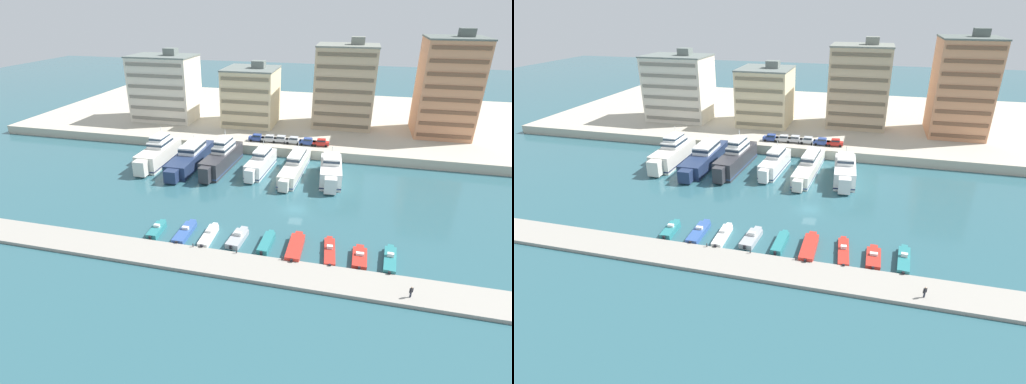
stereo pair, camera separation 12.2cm
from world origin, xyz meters
TOP-DOWN VIEW (x-y plane):
  - ground_plane at (0.00, 0.00)m, footprint 400.00×400.00m
  - quay_promenade at (0.00, 62.13)m, footprint 180.00×70.00m
  - pier_dock at (0.00, -20.03)m, footprint 120.00×6.08m
  - yacht_ivory_far_left at (-35.75, 15.97)m, footprint 5.12×19.04m
  - yacht_navy_left at (-27.79, 16.50)m, footprint 5.32×23.17m
  - yacht_charcoal_mid_left at (-19.91, 16.28)m, footprint 5.33×20.15m
  - yacht_white_center_left at (-10.81, 16.85)m, footprint 4.82×16.25m
  - yacht_ivory_center at (-2.96, 17.64)m, footprint 4.90×22.48m
  - yacht_white_center_right at (5.11, 15.60)m, footprint 5.47×16.26m
  - motorboat_teal_far_left at (-21.38, -13.83)m, footprint 2.10×5.94m
  - motorboat_blue_left at (-16.53, -13.26)m, footprint 2.11×7.64m
  - motorboat_white_mid_left at (-12.25, -13.49)m, footprint 1.77×7.38m
  - motorboat_grey_center_left at (-7.46, -12.96)m, footprint 2.59×6.61m
  - motorboat_teal_center at (-2.61, -13.27)m, footprint 1.82×6.89m
  - motorboat_red_center_right at (2.06, -13.55)m, footprint 2.21×8.37m
  - motorboat_red_mid_right at (7.31, -13.16)m, footprint 2.22×8.23m
  - motorboat_red_right at (11.81, -13.81)m, footprint 2.17×6.35m
  - motorboat_teal_far_right at (16.18, -13.43)m, footprint 2.22×7.59m
  - car_blue_far_left at (-15.25, 31.14)m, footprint 4.13×1.98m
  - car_silver_left at (-11.91, 31.23)m, footprint 4.18×2.09m
  - car_silver_mid_left at (-8.99, 31.45)m, footprint 4.15×2.02m
  - car_silver_center_left at (-5.62, 31.27)m, footprint 4.11×1.94m
  - car_blue_center at (-1.98, 31.16)m, footprint 4.13×1.98m
  - car_red_center_right at (1.39, 31.17)m, footprint 4.17×2.07m
  - apartment_block_far_left at (-47.58, 46.28)m, footprint 18.94×12.91m
  - apartment_block_left at (-20.94, 47.35)m, footprint 14.83×14.88m
  - apartment_block_mid_left at (5.31, 51.77)m, footprint 16.72×13.06m
  - apartment_block_center_left at (31.72, 49.91)m, footprint 14.58×15.60m
  - pedestrian_near_edge at (18.28, -21.45)m, footprint 0.52×0.46m
  - bollard_west at (-13.46, -17.24)m, footprint 0.20×0.20m
  - bollard_west_mid at (-6.41, -17.24)m, footprint 0.20×0.20m
  - bollard_east_mid at (0.65, -17.24)m, footprint 0.20×0.20m

SIDE VIEW (x-z plane):
  - ground_plane at x=0.00m, z-range 0.00..0.00m
  - pier_dock at x=0.00m, z-range 0.00..0.54m
  - motorboat_red_mid_right at x=7.31m, z-range -0.23..1.00m
  - motorboat_blue_left at x=-16.53m, z-range -0.21..1.08m
  - motorboat_red_right at x=11.81m, z-range -0.17..1.05m
  - motorboat_grey_center_left at x=-7.46m, z-range -0.27..1.21m
  - motorboat_teal_center at x=-2.61m, z-range 0.00..0.99m
  - motorboat_white_mid_left at x=-12.25m, z-range -0.20..1.20m
  - motorboat_teal_far_left at x=-21.38m, z-range -0.20..1.22m
  - motorboat_teal_far_right at x=16.18m, z-range -0.24..1.27m
  - motorboat_red_center_right at x=2.06m, z-range 0.00..1.08m
  - bollard_west at x=-13.46m, z-range 0.56..1.17m
  - bollard_west_mid at x=-6.41m, z-range 0.56..1.17m
  - bollard_east_mid at x=0.65m, z-range 0.56..1.17m
  - quay_promenade at x=0.00m, z-range 0.00..2.34m
  - pedestrian_near_edge at x=18.28m, z-range 0.69..2.35m
  - yacht_ivory_center at x=-2.96m, z-range -1.35..4.90m
  - yacht_navy_left at x=-27.79m, z-range -1.38..5.26m
  - yacht_white_center_left at x=-10.81m, z-range -1.34..5.33m
  - yacht_white_center_right at x=5.11m, z-range -1.34..5.63m
  - yacht_ivory_far_left at x=-35.75m, z-range -1.68..6.62m
  - yacht_charcoal_mid_left at x=-19.91m, z-range -1.73..6.81m
  - car_blue_far_left at x=-15.25m, z-range 2.41..4.21m
  - car_silver_left at x=-11.91m, z-range 2.41..4.21m
  - car_silver_mid_left at x=-8.99m, z-range 2.41..4.21m
  - car_silver_center_left at x=-5.62m, z-range 2.41..4.21m
  - car_blue_center at x=-1.98m, z-range 2.41..4.21m
  - car_red_center_right at x=1.39m, z-range 2.41..4.21m
  - apartment_block_left at x=-20.94m, z-range 1.41..19.47m
  - apartment_block_far_left at x=-47.58m, z-range 1.40..22.29m
  - apartment_block_mid_left at x=5.31m, z-range 1.40..25.89m
  - apartment_block_center_left at x=31.72m, z-range 1.40..28.45m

